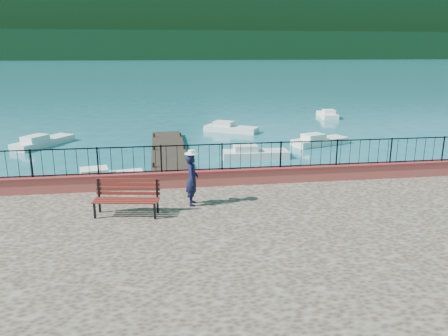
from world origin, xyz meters
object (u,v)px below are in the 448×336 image
object	(u,v)px
boat_0	(106,175)
boat_3	(43,139)
boat_2	(320,139)
boat_1	(255,151)
boat_5	(327,113)
park_bench	(127,205)
boat_4	(231,127)
person	(192,180)

from	to	relation	value
boat_0	boat_3	xyz separation A→B (m)	(-4.96, 9.24, 0.00)
boat_0	boat_2	xyz separation A→B (m)	(12.97, 6.75, 0.00)
boat_1	boat_5	size ratio (longest dim) A/B	1.13
boat_0	boat_5	size ratio (longest dim) A/B	1.04
boat_3	boat_2	bearing A→B (deg)	-65.80
boat_0	boat_1	size ratio (longest dim) A/B	0.92
boat_1	park_bench	bearing A→B (deg)	-117.52
park_bench	boat_1	bearing A→B (deg)	70.19
boat_1	boat_4	distance (m)	8.45
boat_2	boat_1	bearing A→B (deg)	-169.97
person	boat_1	distance (m)	11.64
park_bench	person	size ratio (longest dim) A/B	1.20
boat_1	boat_4	world-z (taller)	same
boat_1	boat_5	distance (m)	17.55
boat_1	boat_3	bearing A→B (deg)	159.62
person	boat_5	world-z (taller)	person
park_bench	boat_2	xyz separation A→B (m)	(11.50, 14.20, -1.12)
boat_2	boat_4	bearing A→B (deg)	112.00
person	boat_0	world-z (taller)	person
park_bench	person	distance (m)	2.19
boat_2	boat_4	size ratio (longest dim) A/B	0.96
person	park_bench	bearing A→B (deg)	115.45
park_bench	boat_0	world-z (taller)	park_bench
person	boat_4	distance (m)	19.66
park_bench	boat_3	bearing A→B (deg)	121.10
person	boat_1	size ratio (longest dim) A/B	0.45
boat_2	boat_3	bearing A→B (deg)	151.97
boat_3	boat_0	bearing A→B (deg)	-119.69
boat_0	boat_4	bearing A→B (deg)	45.59
park_bench	boat_5	size ratio (longest dim) A/B	0.61
boat_5	boat_0	bearing A→B (deg)	142.94
boat_0	person	bearing A→B (deg)	-74.29
boat_0	boat_2	bearing A→B (deg)	16.06
person	boat_5	bearing A→B (deg)	-22.52
boat_4	boat_5	size ratio (longest dim) A/B	1.21
boat_0	boat_5	xyz separation A→B (m)	(17.99, 18.23, 0.00)
boat_2	boat_3	size ratio (longest dim) A/B	0.89
park_bench	person	bearing A→B (deg)	27.94
boat_0	park_bench	bearing A→B (deg)	-90.32
boat_4	boat_5	bearing A→B (deg)	61.84
boat_0	boat_1	xyz separation A→B (m)	(7.95, 3.83, 0.00)
person	boat_3	distance (m)	18.20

